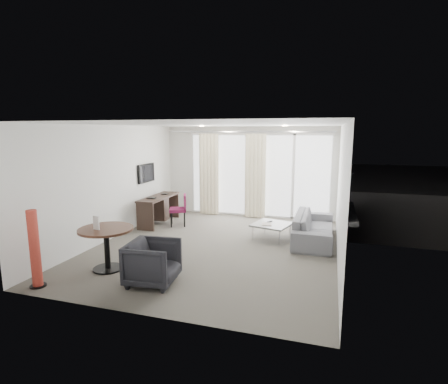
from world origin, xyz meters
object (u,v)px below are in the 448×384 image
(rattan_chair_a, at_px, (295,198))
(rattan_chair_b, at_px, (330,196))
(desk, at_px, (159,210))
(tub_armchair, at_px, (153,263))
(round_table, at_px, (107,249))
(desk_chair, at_px, (178,210))
(sofa, at_px, (314,227))
(red_lamp, at_px, (35,249))
(coffee_table, at_px, (272,231))

(rattan_chair_a, relative_size, rattan_chair_b, 0.90)
(desk, distance_m, tub_armchair, 3.83)
(round_table, distance_m, rattan_chair_b, 7.45)
(round_table, height_order, tub_armchair, round_table)
(desk_chair, height_order, rattan_chair_a, desk_chair)
(sofa, height_order, rattan_chair_b, rattan_chair_b)
(red_lamp, distance_m, rattan_chair_b, 8.59)
(desk_chair, relative_size, coffee_table, 1.05)
(desk_chair, xyz_separation_m, round_table, (0.03, -3.10, -0.03))
(round_table, distance_m, rattan_chair_a, 6.53)
(desk_chair, xyz_separation_m, rattan_chair_b, (3.81, 3.33, 0.00))
(rattan_chair_b, bearing_deg, red_lamp, -106.81)
(sofa, bearing_deg, tub_armchair, 142.66)
(round_table, height_order, coffee_table, round_table)
(red_lamp, height_order, tub_armchair, red_lamp)
(desk, relative_size, tub_armchair, 2.02)
(rattan_chair_a, bearing_deg, sofa, -78.91)
(sofa, bearing_deg, red_lamp, 132.66)
(coffee_table, bearing_deg, rattan_chair_a, 86.48)
(coffee_table, distance_m, sofa, 0.96)
(red_lamp, bearing_deg, rattan_chair_b, 59.01)
(sofa, bearing_deg, round_table, 129.43)
(coffee_table, bearing_deg, desk, 171.76)
(desk_chair, relative_size, rattan_chair_a, 1.11)
(desk, xyz_separation_m, round_table, (0.61, -3.15, 0.01))
(tub_armchair, height_order, sofa, tub_armchair)
(tub_armchair, bearing_deg, round_table, 69.11)
(coffee_table, relative_size, rattan_chair_a, 1.05)
(red_lamp, relative_size, sofa, 0.59)
(desk_chair, bearing_deg, tub_armchair, -94.98)
(desk_chair, bearing_deg, round_table, -112.44)
(desk_chair, bearing_deg, sofa, -27.18)
(coffee_table, bearing_deg, sofa, 8.73)
(round_table, height_order, red_lamp, red_lamp)
(coffee_table, bearing_deg, red_lamp, -131.03)
(desk_chair, relative_size, red_lamp, 0.66)
(round_table, bearing_deg, sofa, 39.43)
(sofa, relative_size, rattan_chair_a, 2.83)
(desk, bearing_deg, coffee_table, -8.24)
(desk, height_order, coffee_table, desk)
(rattan_chair_a, bearing_deg, red_lamp, -118.47)
(round_table, bearing_deg, coffee_table, 46.97)
(sofa, bearing_deg, rattan_chair_b, -5.06)
(rattan_chair_b, bearing_deg, tub_armchair, -97.78)
(red_lamp, relative_size, tub_armchair, 1.61)
(red_lamp, bearing_deg, sofa, 42.66)
(sofa, distance_m, rattan_chair_b, 3.60)
(desk_chair, bearing_deg, desk, 151.71)
(tub_armchair, bearing_deg, rattan_chair_b, -27.89)
(sofa, relative_size, rattan_chair_b, 2.55)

